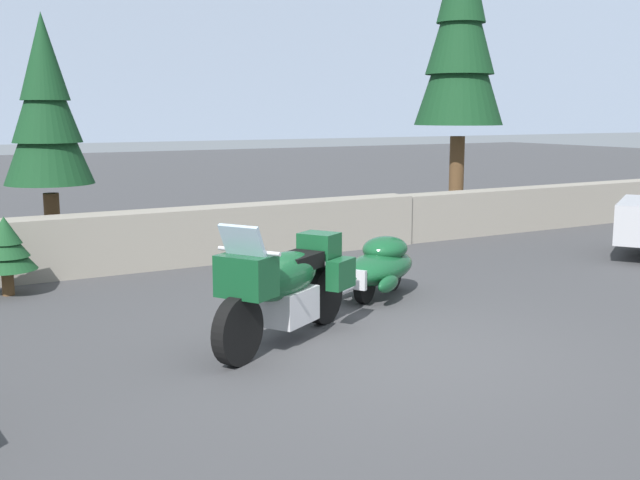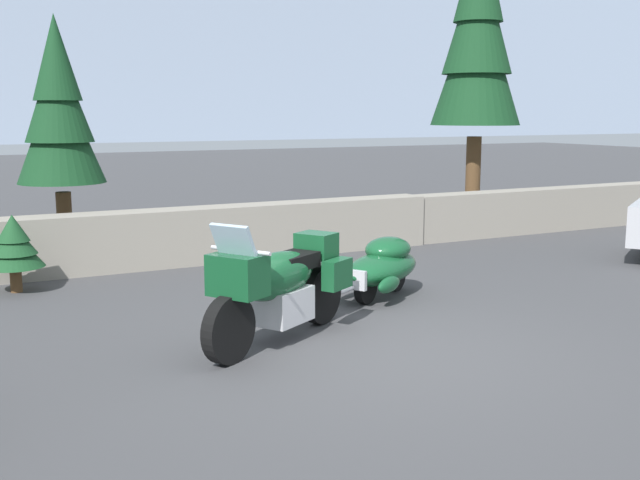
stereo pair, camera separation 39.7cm
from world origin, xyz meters
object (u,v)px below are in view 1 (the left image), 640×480
at_px(touring_motorcycle, 284,284).
at_px(car_shaped_trailer, 379,265).
at_px(pine_tree_secondary, 46,109).
at_px(pine_tree_tall, 461,33).

distance_m(touring_motorcycle, car_shaped_trailer, 2.32).
xyz_separation_m(car_shaped_trailer, pine_tree_secondary, (-3.23, 4.36, 2.00)).
bearing_deg(car_shaped_trailer, touring_motorcycle, -149.17).
relative_size(pine_tree_tall, pine_tree_secondary, 1.66).
xyz_separation_m(touring_motorcycle, pine_tree_secondary, (-1.25, 5.55, 1.79)).
distance_m(car_shaped_trailer, pine_tree_secondary, 5.79).
bearing_deg(touring_motorcycle, pine_tree_secondary, 102.68).
distance_m(pine_tree_tall, pine_tree_secondary, 8.73).
xyz_separation_m(touring_motorcycle, pine_tree_tall, (7.31, 6.09, 3.39)).
height_order(touring_motorcycle, car_shaped_trailer, touring_motorcycle).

